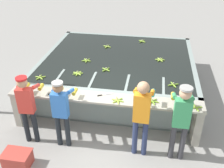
# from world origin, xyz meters

# --- Properties ---
(ground_plane) EXTENTS (80.00, 80.00, 0.00)m
(ground_plane) POSITION_xyz_m (0.00, 0.00, 0.00)
(ground_plane) COLOR gray
(ground_plane) RESTS_ON ground
(wash_tank) EXTENTS (4.28, 3.81, 0.93)m
(wash_tank) POSITION_xyz_m (0.00, 2.34, 0.46)
(wash_tank) COLOR gray
(wash_tank) RESTS_ON ground
(work_ledge) EXTENTS (4.28, 0.45, 0.93)m
(work_ledge) POSITION_xyz_m (0.00, 0.23, 0.65)
(work_ledge) COLOR #A8A393
(work_ledge) RESTS_ON ground
(worker_0) EXTENTS (0.44, 0.73, 1.61)m
(worker_0) POSITION_xyz_m (-1.51, -0.34, 0.98)
(worker_0) COLOR #1E2328
(worker_0) RESTS_ON ground
(worker_1) EXTENTS (0.40, 0.71, 1.58)m
(worker_1) POSITION_xyz_m (-0.78, -0.34, 0.95)
(worker_1) COLOR #1E2328
(worker_1) RESTS_ON ground
(worker_2) EXTENTS (0.43, 0.73, 1.73)m
(worker_2) POSITION_xyz_m (0.86, -0.33, 1.05)
(worker_2) COLOR navy
(worker_2) RESTS_ON ground
(worker_3) EXTENTS (0.41, 0.72, 1.69)m
(worker_3) POSITION_xyz_m (1.61, -0.33, 1.03)
(worker_3) COLOR #38383D
(worker_3) RESTS_ON ground
(banana_bunch_floating_0) EXTENTS (0.25, 0.25, 0.08)m
(banana_bunch_floating_0) POSITION_xyz_m (0.59, 3.71, 0.95)
(banana_bunch_floating_0) COLOR #8CB738
(banana_bunch_floating_0) RESTS_ON wash_tank
(banana_bunch_floating_1) EXTENTS (0.28, 0.26, 0.08)m
(banana_bunch_floating_1) POSITION_xyz_m (1.19, 2.36, 0.95)
(banana_bunch_floating_1) COLOR #9EC642
(banana_bunch_floating_1) RESTS_ON wash_tank
(banana_bunch_floating_2) EXTENTS (0.28, 0.28, 0.08)m
(banana_bunch_floating_2) POSITION_xyz_m (-0.87, 1.19, 0.95)
(banana_bunch_floating_2) COLOR #9EC642
(banana_bunch_floating_2) RESTS_ON wash_tank
(banana_bunch_floating_3) EXTENTS (0.28, 0.28, 0.08)m
(banana_bunch_floating_3) POSITION_xyz_m (-0.45, 3.07, 0.95)
(banana_bunch_floating_3) COLOR #9EC642
(banana_bunch_floating_3) RESTS_ON wash_tank
(banana_bunch_floating_4) EXTENTS (0.28, 0.27, 0.08)m
(banana_bunch_floating_4) POSITION_xyz_m (-0.84, 1.97, 0.95)
(banana_bunch_floating_4) COLOR #8CB738
(banana_bunch_floating_4) RESTS_ON wash_tank
(banana_bunch_floating_5) EXTENTS (0.27, 0.28, 0.08)m
(banana_bunch_floating_5) POSITION_xyz_m (-1.72, 0.83, 0.95)
(banana_bunch_floating_5) COLOR #93BC3D
(banana_bunch_floating_5) RESTS_ON wash_tank
(banana_bunch_floating_6) EXTENTS (0.25, 0.25, 0.08)m
(banana_bunch_floating_6) POSITION_xyz_m (-0.20, 1.51, 0.95)
(banana_bunch_floating_6) COLOR #7FAD33
(banana_bunch_floating_6) RESTS_ON wash_tank
(banana_bunch_floating_7) EXTENTS (0.27, 0.27, 0.08)m
(banana_bunch_floating_7) POSITION_xyz_m (1.51, 1.01, 0.95)
(banana_bunch_floating_7) COLOR #7FAD33
(banana_bunch_floating_7) RESTS_ON wash_tank
(banana_bunch_ledge_0) EXTENTS (0.28, 0.28, 0.08)m
(banana_bunch_ledge_0) POSITION_xyz_m (0.32, 0.13, 0.95)
(banana_bunch_ledge_0) COLOR #9EC642
(banana_bunch_ledge_0) RESTS_ON work_ledge
(banana_bunch_ledge_1) EXTENTS (0.28, 0.27, 0.08)m
(banana_bunch_ledge_1) POSITION_xyz_m (1.05, 0.22, 0.95)
(banana_bunch_ledge_1) COLOR #7FAD33
(banana_bunch_ledge_1) RESTS_ON work_ledge
(banana_bunch_ledge_2) EXTENTS (0.28, 0.28, 0.08)m
(banana_bunch_ledge_2) POSITION_xyz_m (1.93, 0.15, 0.95)
(banana_bunch_ledge_2) COLOR #8CB738
(banana_bunch_ledge_2) RESTS_ON work_ledge
(knife_0) EXTENTS (0.35, 0.04, 0.02)m
(knife_0) POSITION_xyz_m (-1.12, 0.14, 0.94)
(knife_0) COLOR silver
(knife_0) RESTS_ON work_ledge
(knife_1) EXTENTS (0.32, 0.19, 0.02)m
(knife_1) POSITION_xyz_m (-0.04, 0.31, 0.94)
(knife_1) COLOR silver
(knife_1) RESTS_ON work_ledge
(crate) EXTENTS (0.55, 0.39, 0.32)m
(crate) POSITION_xyz_m (-1.50, -1.10, 0.16)
(crate) COLOR #B73D33
(crate) RESTS_ON ground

